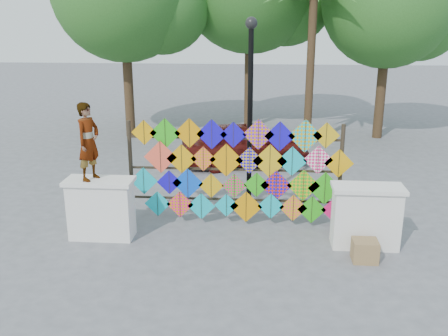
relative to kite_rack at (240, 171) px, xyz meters
The scene contains 11 objects.
ground 1.44m from the kite_rack, 100.64° to the right, with size 80.00×80.00×0.00m, color gray.
parapet_left 3.04m from the kite_rack, 161.95° to the right, with size 1.40×0.65×1.28m.
parapet_right 2.79m from the kite_rack, 19.83° to the right, with size 1.40×0.65×1.28m.
kite_rack is the anchor object (origin of this frame).
tree_east 10.78m from the kite_rack, 60.63° to the left, with size 5.40×4.80×7.42m.
palm_tree 8.43m from the kite_rack, 74.16° to the left, with size 3.62×3.62×5.83m.
vendor_woman 3.24m from the kite_rack, 162.83° to the right, with size 0.58×0.38×1.58m, color #99999E.
sedan 4.74m from the kite_rack, 90.79° to the left, with size 1.60×3.97×1.35m, color #54120E.
lamppost 1.95m from the kite_rack, 82.68° to the left, with size 0.28×0.28×4.46m.
cardboard_box_near 3.09m from the kite_rack, 32.73° to the right, with size 0.47×0.42×0.42m, color olive.
cardboard_box_far 3.12m from the kite_rack, 31.93° to the right, with size 0.42×0.39×0.35m, color olive.
Camera 1 is at (0.60, -9.62, 4.46)m, focal length 40.00 mm.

